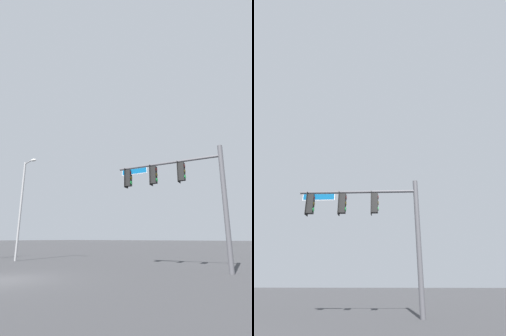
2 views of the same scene
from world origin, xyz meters
TOP-DOWN VIEW (x-y plane):
  - ground_plane at (0.00, 0.00)m, footprint 400.00×400.00m
  - signal_pole_near at (-5.61, -7.46)m, footprint 6.70×0.98m
  - street_lamp at (8.20, -6.22)m, footprint 2.28×0.77m

SIDE VIEW (x-z plane):
  - ground_plane at x=0.00m, z-range 0.00..0.00m
  - street_lamp at x=8.20m, z-range 0.63..8.88m
  - signal_pole_near at x=-5.61m, z-range 1.35..8.27m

